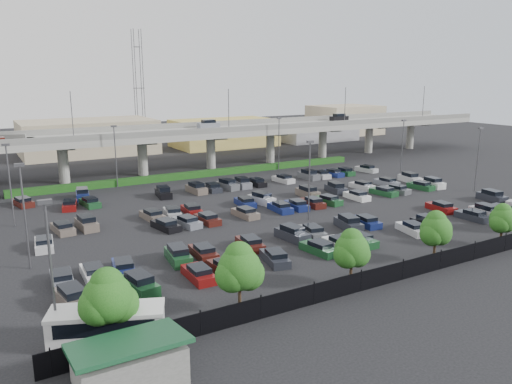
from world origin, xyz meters
The scene contains 11 objects.
ground centered at (0.00, 0.00, 0.00)m, with size 280.00×280.00×0.00m, color black.
overpass centered at (-0.21, 32.01, 6.97)m, with size 150.00×13.00×15.80m.
hedge centered at (0.00, 25.00, 0.55)m, with size 66.00×1.60×1.10m, color #134113.
fence centered at (-0.05, -28.00, 0.90)m, with size 70.00×0.10×2.00m.
tree_row centered at (0.70, -26.53, 3.52)m, with size 65.07×3.66×5.94m.
shelter centered at (-30.00, -31.00, 1.39)m, with size 6.80×4.59×3.15m.
shuttle_bus centered at (-29.94, -25.56, 1.37)m, with size 8.26×5.42×2.51m.
parked_cars centered at (-1.12, -3.06, 0.61)m, with size 63.20×41.69×1.67m.
light_poles centered at (-4.13, 2.00, 6.24)m, with size 66.90×48.38×10.30m.
distant_buildings centered at (12.38, 61.81, 3.74)m, with size 138.00×24.00×9.00m.
comm_tower centered at (4.00, 74.00, 15.61)m, with size 2.40×2.40×30.00m.
Camera 1 is at (-36.88, -57.99, 18.11)m, focal length 35.00 mm.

